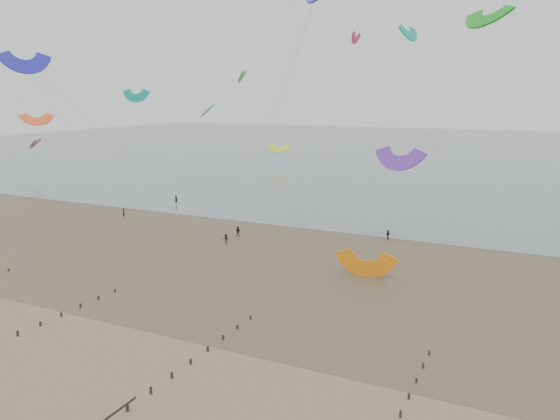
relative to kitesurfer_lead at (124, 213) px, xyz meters
The scene contains 6 objects.
ground 59.54m from the kitesurfer_lead, 47.02° to the right, with size 500.00×500.00×0.00m, color brown.
sea_and_shore 37.64m from the kitesurfer_lead, 14.08° to the right, with size 500.00×665.00×0.03m.
kitesurfer_lead is the anchor object (origin of this frame).
kitesurfers 59.75m from the kitesurfer_lead, ahead, with size 112.37×25.23×1.85m.
grounded_kite 52.88m from the kitesurfer_lead, 14.65° to the right, with size 6.63×3.47×5.05m, color orange, non-canonical shape.
kites_airborne 59.04m from the kitesurfer_lead, 53.79° to the left, with size 250.70×129.81×41.76m.
Camera 1 is at (29.50, -33.69, 22.48)m, focal length 35.00 mm.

